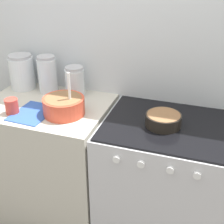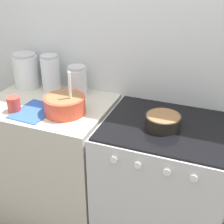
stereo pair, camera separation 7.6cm
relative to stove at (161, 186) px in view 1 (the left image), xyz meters
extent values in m
cube|color=silver|center=(-0.39, 0.33, 0.74)|extent=(4.63, 0.05, 2.40)
cube|color=beige|center=(-0.80, 0.00, 0.00)|extent=(0.81, 0.62, 0.93)
cube|color=silver|center=(0.00, 0.00, -0.01)|extent=(0.76, 0.62, 0.92)
cube|color=black|center=(0.00, 0.00, 0.46)|extent=(0.73, 0.59, 0.01)
cylinder|color=white|center=(-0.21, -0.32, 0.39)|extent=(0.04, 0.02, 0.04)
cylinder|color=white|center=(-0.08, -0.32, 0.39)|extent=(0.04, 0.02, 0.04)
cylinder|color=white|center=(0.08, -0.32, 0.39)|extent=(0.04, 0.02, 0.04)
cylinder|color=white|center=(0.21, -0.32, 0.39)|extent=(0.04, 0.02, 0.04)
cylinder|color=#D84C33|center=(-0.62, -0.08, 0.52)|extent=(0.25, 0.25, 0.11)
cylinder|color=#8C603D|center=(-0.62, -0.08, 0.55)|extent=(0.22, 0.22, 0.06)
cylinder|color=white|center=(-0.58, -0.08, 0.61)|extent=(0.02, 0.02, 0.26)
cylinder|color=black|center=(-0.02, -0.02, 0.50)|extent=(0.21, 0.21, 0.07)
cylinder|color=#8C603D|center=(-0.02, -0.02, 0.51)|extent=(0.19, 0.19, 0.06)
cylinder|color=silver|center=(-1.09, 0.20, 0.58)|extent=(0.18, 0.18, 0.23)
cylinder|color=red|center=(-1.09, 0.20, 0.53)|extent=(0.16, 0.16, 0.14)
cylinder|color=#B2B2B7|center=(-1.09, 0.20, 0.70)|extent=(0.16, 0.16, 0.02)
cylinder|color=silver|center=(-0.88, 0.20, 0.59)|extent=(0.13, 0.13, 0.24)
cylinder|color=white|center=(-0.88, 0.20, 0.54)|extent=(0.12, 0.12, 0.14)
cylinder|color=#B2B2B7|center=(-0.88, 0.20, 0.72)|extent=(0.12, 0.12, 0.02)
cylinder|color=silver|center=(-0.67, 0.20, 0.56)|extent=(0.13, 0.13, 0.19)
cylinder|color=tan|center=(-0.67, 0.20, 0.52)|extent=(0.12, 0.12, 0.11)
cylinder|color=#B2B2B7|center=(-0.67, 0.20, 0.66)|extent=(0.12, 0.12, 0.02)
cylinder|color=#CC3F33|center=(-0.93, -0.17, 0.51)|extent=(0.08, 0.08, 0.09)
cube|color=#3359B2|center=(-0.81, -0.13, 0.47)|extent=(0.23, 0.29, 0.01)
camera|label=1|loc=(0.19, -1.60, 1.37)|focal=50.00mm
camera|label=2|loc=(0.26, -1.57, 1.37)|focal=50.00mm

